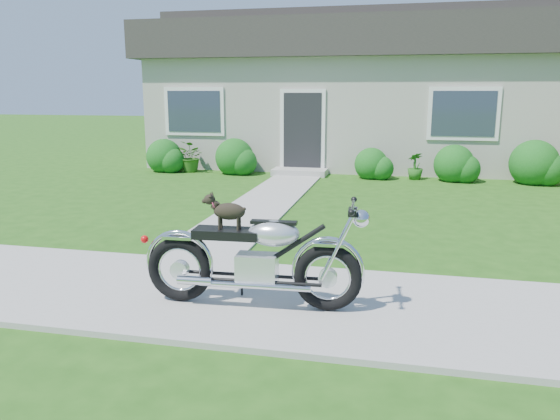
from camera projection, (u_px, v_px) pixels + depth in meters
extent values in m
plane|color=#235114|center=(288.00, 302.00, 5.66)|extent=(80.00, 80.00, 0.00)
cube|color=#9E9B93|center=(288.00, 300.00, 5.65)|extent=(24.00, 2.20, 0.04)
cube|color=#9E9B93|center=(266.00, 201.00, 10.74)|extent=(1.20, 8.00, 0.03)
cube|color=#BCB5AA|center=(368.00, 112.00, 16.78)|extent=(12.00, 6.00, 3.00)
cube|color=#2D2B28|center=(370.00, 45.00, 16.35)|extent=(12.60, 6.60, 1.00)
cube|color=#2D2B28|center=(371.00, 20.00, 16.20)|extent=(12.60, 2.00, 0.60)
cube|color=black|center=(302.00, 134.00, 14.30)|extent=(1.00, 0.06, 2.10)
cube|color=#9E9B93|center=(300.00, 172.00, 14.18)|extent=(1.40, 0.70, 0.16)
cube|color=#2D3847|center=(194.00, 111.00, 14.83)|extent=(1.70, 0.05, 1.30)
cube|color=#2D3847|center=(463.00, 114.00, 13.33)|extent=(1.70, 0.05, 1.30)
sphere|color=#175918|center=(164.00, 156.00, 14.79)|extent=(0.95, 0.95, 0.95)
sphere|color=#175918|center=(234.00, 157.00, 14.36)|extent=(1.01, 1.01, 1.01)
sphere|color=#175918|center=(534.00, 164.00, 12.78)|extent=(1.12, 1.12, 1.12)
sphere|color=#175918|center=(454.00, 164.00, 13.18)|extent=(0.96, 0.96, 0.96)
sphere|color=#175918|center=(371.00, 164.00, 13.61)|extent=(0.83, 0.83, 0.83)
imported|color=#295C18|center=(192.00, 156.00, 14.67)|extent=(0.99, 0.95, 0.85)
imported|color=#23601A|center=(415.00, 166.00, 13.43)|extent=(0.53, 0.53, 0.67)
torus|color=black|center=(328.00, 278.00, 5.27)|extent=(0.67, 0.15, 0.67)
torus|color=black|center=(180.00, 269.00, 5.52)|extent=(0.67, 0.15, 0.67)
cube|color=silver|center=(257.00, 269.00, 5.38)|extent=(0.41, 0.26, 0.30)
ellipsoid|color=silver|center=(274.00, 233.00, 5.27)|extent=(0.52, 0.32, 0.26)
cube|color=black|center=(227.00, 233.00, 5.35)|extent=(0.66, 0.29, 0.09)
cube|color=silver|center=(328.00, 244.00, 5.20)|extent=(0.31, 0.16, 0.03)
cube|color=silver|center=(178.00, 237.00, 5.45)|extent=(0.31, 0.16, 0.03)
cylinder|color=silver|center=(353.00, 206.00, 5.08)|extent=(0.06, 0.60, 0.03)
sphere|color=silver|center=(361.00, 219.00, 5.10)|extent=(0.18, 0.18, 0.17)
cylinder|color=silver|center=(254.00, 286.00, 5.28)|extent=(1.10, 0.12, 0.06)
ellipsoid|color=black|center=(229.00, 211.00, 5.30)|extent=(0.32, 0.17, 0.17)
sphere|color=black|center=(210.00, 199.00, 5.31)|extent=(0.11, 0.11, 0.10)
cylinder|color=black|center=(221.00, 221.00, 5.37)|extent=(0.03, 0.03, 0.13)
cylinder|color=black|center=(219.00, 223.00, 5.30)|extent=(0.03, 0.03, 0.13)
cylinder|color=black|center=(240.00, 222.00, 5.34)|extent=(0.03, 0.03, 0.13)
cylinder|color=black|center=(238.00, 224.00, 5.27)|extent=(0.03, 0.03, 0.13)
torus|color=#C53457|center=(214.00, 204.00, 5.31)|extent=(0.05, 0.09, 0.08)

